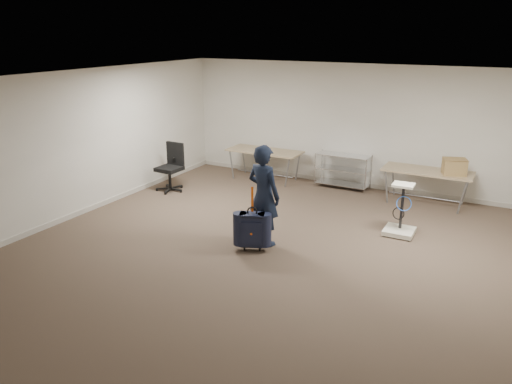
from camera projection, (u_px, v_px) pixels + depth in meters
The scene contains 10 objects.
ground at pixel (257, 257), 8.08m from camera, with size 9.00×9.00×0.00m, color #4B3E2E.
room_shell at pixel (292, 226), 9.22m from camera, with size 8.00×9.00×9.00m.
folding_table_left at pixel (265, 152), 12.03m from camera, with size 1.80×0.75×0.73m.
folding_table_right at pixel (427, 173), 10.32m from camera, with size 1.80×0.75×0.73m.
wire_shelf at pixel (343, 169), 11.45m from camera, with size 1.22×0.47×0.80m.
person at pixel (264, 195), 8.34m from camera, with size 0.63×0.41×1.73m, color black.
suitcase at pixel (252, 230), 8.19m from camera, with size 0.46×0.37×1.11m.
office_chair at pixel (171, 176), 11.33m from camera, with size 0.65×0.65×1.08m.
equipment_cart at pixel (400, 221), 8.88m from camera, with size 0.53×0.53×0.95m.
cardboard_box at pixel (454, 167), 9.96m from camera, with size 0.44×0.33×0.33m, color #926144.
Camera 1 is at (3.47, -6.47, 3.52)m, focal length 35.00 mm.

